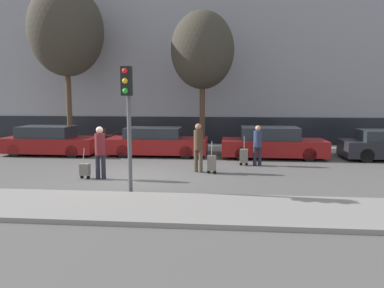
% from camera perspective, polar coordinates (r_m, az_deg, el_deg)
% --- Properties ---
extents(ground_plane, '(80.00, 80.00, 0.00)m').
position_cam_1_polar(ground_plane, '(13.37, -9.63, -4.91)').
color(ground_plane, '#565451').
extents(sidewalk_near, '(28.00, 2.50, 0.12)m').
position_cam_1_polar(sidewalk_near, '(9.89, -15.38, -9.07)').
color(sidewalk_near, gray).
rests_on(sidewalk_near, ground_plane).
extents(sidewalk_far, '(28.00, 3.00, 0.12)m').
position_cam_1_polar(sidewalk_far, '(20.10, -4.43, -0.57)').
color(sidewalk_far, gray).
rests_on(sidewalk_far, ground_plane).
extents(building_facade, '(28.00, 3.44, 9.17)m').
position_cam_1_polar(building_facade, '(23.81, -2.90, 11.56)').
color(building_facade, gray).
rests_on(building_facade, ground_plane).
extents(parked_car_0, '(4.48, 1.76, 1.38)m').
position_cam_1_polar(parked_car_0, '(19.20, -20.85, 0.38)').
color(parked_car_0, maroon).
rests_on(parked_car_0, ground_plane).
extents(parked_car_1, '(4.67, 1.75, 1.34)m').
position_cam_1_polar(parked_car_1, '(17.76, -5.42, 0.25)').
color(parked_car_1, maroon).
rests_on(parked_car_1, ground_plane).
extents(parked_car_2, '(4.65, 1.89, 1.41)m').
position_cam_1_polar(parked_car_2, '(17.44, 12.11, 0.08)').
color(parked_car_2, maroon).
rests_on(parked_car_2, ground_plane).
extents(pedestrian_left, '(0.35, 0.34, 1.79)m').
position_cam_1_polar(pedestrian_left, '(13.01, -13.83, -0.78)').
color(pedestrian_left, '#23232D').
rests_on(pedestrian_left, ground_plane).
extents(trolley_left, '(0.34, 0.29, 1.06)m').
position_cam_1_polar(trolley_left, '(13.30, -16.01, -3.76)').
color(trolley_left, slate).
rests_on(trolley_left, ground_plane).
extents(pedestrian_center, '(0.34, 0.34, 1.81)m').
position_cam_1_polar(pedestrian_center, '(13.76, 0.97, -0.08)').
color(pedestrian_center, '#4C4233').
rests_on(pedestrian_center, ground_plane).
extents(trolley_center, '(0.34, 0.29, 1.21)m').
position_cam_1_polar(trolley_center, '(13.62, 3.03, -2.92)').
color(trolley_center, slate).
rests_on(trolley_center, ground_plane).
extents(pedestrian_right, '(0.35, 0.34, 1.63)m').
position_cam_1_polar(pedestrian_right, '(15.37, 9.97, 0.16)').
color(pedestrian_right, '#23232D').
rests_on(pedestrian_right, ground_plane).
extents(trolley_right, '(0.34, 0.29, 1.21)m').
position_cam_1_polar(trolley_right, '(15.35, 7.91, -1.81)').
color(trolley_right, slate).
rests_on(trolley_right, ground_plane).
extents(traffic_light, '(0.28, 0.47, 3.62)m').
position_cam_1_polar(traffic_light, '(10.62, -9.78, 6.00)').
color(traffic_light, '#515154').
rests_on(traffic_light, ground_plane).
extents(parked_bicycle, '(1.77, 0.06, 0.96)m').
position_cam_1_polar(parked_bicycle, '(21.07, -12.60, 0.83)').
color(parked_bicycle, black).
rests_on(parked_bicycle, sidewalk_far).
extents(bare_tree_near_crossing, '(3.16, 3.16, 6.90)m').
position_cam_1_polar(bare_tree_near_crossing, '(19.19, 1.60, 14.06)').
color(bare_tree_near_crossing, '#4C3826').
rests_on(bare_tree_near_crossing, sidewalk_far).
extents(bare_tree_down_street, '(3.88, 3.88, 8.46)m').
position_cam_1_polar(bare_tree_down_street, '(21.39, -18.64, 16.05)').
color(bare_tree_down_street, '#4C3826').
rests_on(bare_tree_down_street, sidewalk_far).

